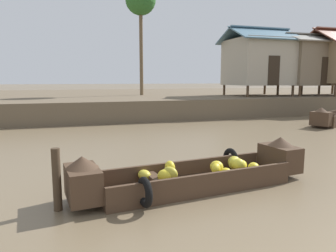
# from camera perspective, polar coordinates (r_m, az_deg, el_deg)

# --- Properties ---
(ground_plane) EXTENTS (300.00, 300.00, 0.00)m
(ground_plane) POSITION_cam_1_polar(r_m,az_deg,el_deg) (11.08, -3.42, -2.85)
(ground_plane) COLOR #726047
(riverbank_strip) EXTENTS (160.00, 20.00, 1.09)m
(riverbank_strip) POSITION_cam_1_polar(r_m,az_deg,el_deg) (25.52, -11.60, 4.60)
(riverbank_strip) COLOR brown
(riverbank_strip) RESTS_ON ground
(banana_boat) EXTENTS (4.98, 2.06, 0.88)m
(banana_boat) POSITION_cam_1_polar(r_m,az_deg,el_deg) (6.40, 5.19, -8.49)
(banana_boat) COLOR #473323
(banana_boat) RESTS_ON ground
(stilt_house_left) EXTENTS (4.38, 3.93, 4.44)m
(stilt_house_left) POSITION_cam_1_polar(r_m,az_deg,el_deg) (22.07, 15.95, 11.14)
(stilt_house_left) COLOR #4C3826
(stilt_house_left) RESTS_ON riverbank_strip
(stilt_house_mid_left) EXTENTS (4.67, 3.12, 4.09)m
(stilt_house_mid_left) POSITION_cam_1_polar(r_m,az_deg,el_deg) (23.82, 24.54, 10.31)
(stilt_house_mid_left) COLOR #4C3826
(stilt_house_mid_left) RESTS_ON riverbank_strip
(stilt_house_mid_right) EXTENTS (3.89, 3.91, 4.47)m
(stilt_house_mid_right) POSITION_cam_1_polar(r_m,az_deg,el_deg) (24.69, 28.04, 10.19)
(stilt_house_mid_right) COLOR #4C3826
(stilt_house_mid_right) RESTS_ON riverbank_strip
(palm_tree_far) EXTENTS (2.03, 2.03, 7.36)m
(palm_tree_far) POSITION_cam_1_polar(r_m,az_deg,el_deg) (22.68, -4.97, 21.46)
(palm_tree_far) COLOR brown
(palm_tree_far) RESTS_ON riverbank_strip
(mooring_post) EXTENTS (0.14, 0.14, 1.05)m
(mooring_post) POSITION_cam_1_polar(r_m,az_deg,el_deg) (5.56, -19.43, -9.13)
(mooring_post) COLOR #423323
(mooring_post) RESTS_ON ground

